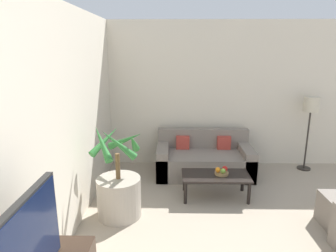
% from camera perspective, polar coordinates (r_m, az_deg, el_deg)
% --- Properties ---
extents(wall_back, '(8.51, 0.06, 2.70)m').
position_cam_1_polar(wall_back, '(6.10, 22.84, 5.43)').
color(wall_back, beige).
rests_on(wall_back, ground_plane).
extents(wall_left, '(0.06, 8.37, 2.70)m').
position_cam_1_polar(wall_left, '(2.65, -26.92, -5.68)').
color(wall_left, beige).
rests_on(wall_left, ground_plane).
extents(television, '(0.18, 0.86, 0.66)m').
position_cam_1_polar(television, '(2.21, -25.16, -20.35)').
color(television, black).
rests_on(television, tv_console).
extents(potted_palm, '(0.71, 0.70, 1.29)m').
position_cam_1_polar(potted_palm, '(4.12, -9.34, -12.01)').
color(potted_palm, '#ADA393').
rests_on(potted_palm, ground_plane).
extents(sofa_loveseat, '(1.67, 0.86, 0.76)m').
position_cam_1_polar(sofa_loveseat, '(5.43, 6.84, -6.42)').
color(sofa_loveseat, gray).
rests_on(sofa_loveseat, ground_plane).
extents(floor_lamp, '(0.26, 0.26, 1.37)m').
position_cam_1_polar(floor_lamp, '(5.94, 25.53, 2.63)').
color(floor_lamp, '#2D2823').
rests_on(floor_lamp, ground_plane).
extents(coffee_table, '(1.01, 0.51, 0.36)m').
position_cam_1_polar(coffee_table, '(4.62, 9.05, -9.70)').
color(coffee_table, black).
rests_on(coffee_table, ground_plane).
extents(fruit_bowl, '(0.20, 0.20, 0.04)m').
position_cam_1_polar(fruit_bowl, '(4.63, 10.17, -8.82)').
color(fruit_bowl, '#997A4C').
rests_on(fruit_bowl, coffee_table).
extents(apple_red, '(0.08, 0.08, 0.08)m').
position_cam_1_polar(apple_red, '(4.63, 10.77, -7.98)').
color(apple_red, red).
rests_on(apple_red, fruit_bowl).
extents(apple_green, '(0.08, 0.08, 0.08)m').
position_cam_1_polar(apple_green, '(4.56, 10.45, -8.41)').
color(apple_green, olive).
rests_on(apple_green, fruit_bowl).
extents(orange_fruit, '(0.08, 0.08, 0.08)m').
position_cam_1_polar(orange_fruit, '(4.59, 9.49, -8.21)').
color(orange_fruit, orange).
rests_on(orange_fruit, fruit_bowl).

